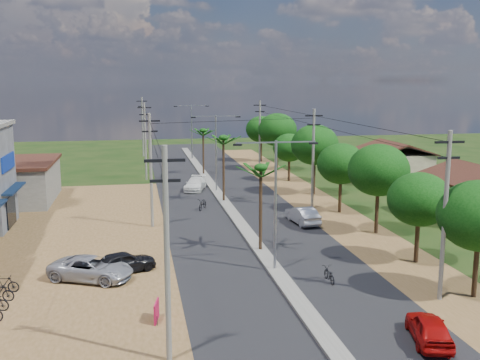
% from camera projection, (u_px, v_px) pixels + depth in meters
% --- Properties ---
extents(ground, '(160.00, 160.00, 0.00)m').
position_uv_depth(ground, '(275.00, 271.00, 34.21)').
color(ground, black).
rests_on(ground, ground).
extents(road, '(12.00, 110.00, 0.04)m').
position_uv_depth(road, '(233.00, 214.00, 48.72)').
color(road, black).
rests_on(road, ground).
extents(median, '(1.00, 90.00, 0.18)m').
position_uv_depth(median, '(227.00, 206.00, 51.62)').
color(median, '#605E56').
rests_on(median, ground).
extents(dirt_lot_west, '(18.00, 46.00, 0.04)m').
position_uv_depth(dirt_lot_west, '(39.00, 246.00, 39.24)').
color(dirt_lot_west, brown).
rests_on(dirt_lot_west, ground).
extents(dirt_shoulder_east, '(5.00, 90.00, 0.03)m').
position_uv_depth(dirt_shoulder_east, '(326.00, 210.00, 50.26)').
color(dirt_shoulder_east, brown).
rests_on(dirt_shoulder_east, ground).
extents(house_east_near, '(7.60, 7.50, 4.60)m').
position_uv_depth(house_east_near, '(477.00, 190.00, 47.08)').
color(house_east_near, gray).
rests_on(house_east_near, ground).
extents(house_east_far, '(7.60, 7.50, 4.60)m').
position_uv_depth(house_east_far, '(393.00, 160.00, 64.68)').
color(house_east_far, gray).
rests_on(house_east_far, ground).
extents(tree_east_a, '(4.40, 4.40, 6.37)m').
position_uv_depth(tree_east_a, '(480.00, 216.00, 29.33)').
color(tree_east_a, black).
rests_on(tree_east_a, ground).
extents(tree_east_b, '(4.00, 4.00, 5.83)m').
position_uv_depth(tree_east_b, '(419.00, 199.00, 35.17)').
color(tree_east_b, black).
rests_on(tree_east_b, ground).
extents(tree_east_c, '(4.60, 4.60, 6.83)m').
position_uv_depth(tree_east_c, '(379.00, 170.00, 41.89)').
color(tree_east_c, black).
rests_on(tree_east_c, ground).
extents(tree_east_d, '(4.20, 4.20, 6.13)m').
position_uv_depth(tree_east_d, '(341.00, 164.00, 48.70)').
color(tree_east_d, black).
rests_on(tree_east_d, ground).
extents(tree_east_e, '(4.80, 4.80, 7.14)m').
position_uv_depth(tree_east_e, '(315.00, 145.00, 56.35)').
color(tree_east_e, black).
rests_on(tree_east_e, ground).
extents(tree_east_f, '(3.80, 3.80, 5.52)m').
position_uv_depth(tree_east_f, '(289.00, 148.00, 64.23)').
color(tree_east_f, black).
rests_on(tree_east_f, ground).
extents(tree_east_g, '(5.00, 5.00, 7.38)m').
position_uv_depth(tree_east_g, '(277.00, 130.00, 71.84)').
color(tree_east_g, black).
rests_on(tree_east_g, ground).
extents(tree_east_h, '(4.40, 4.40, 6.52)m').
position_uv_depth(tree_east_h, '(261.00, 129.00, 79.64)').
color(tree_east_h, black).
rests_on(tree_east_h, ground).
extents(palm_median_near, '(2.00, 2.00, 6.15)m').
position_uv_depth(palm_median_near, '(261.00, 171.00, 37.11)').
color(palm_median_near, black).
rests_on(palm_median_near, ground).
extents(palm_median_mid, '(2.00, 2.00, 6.55)m').
position_uv_depth(palm_median_mid, '(223.00, 141.00, 52.54)').
color(palm_median_mid, black).
rests_on(palm_median_mid, ground).
extents(palm_median_far, '(2.00, 2.00, 5.85)m').
position_uv_depth(palm_median_far, '(203.00, 132.00, 68.13)').
color(palm_median_far, black).
rests_on(palm_median_far, ground).
extents(streetlight_near, '(5.10, 0.18, 8.00)m').
position_uv_depth(streetlight_near, '(275.00, 194.00, 33.37)').
color(streetlight_near, gray).
rests_on(streetlight_near, ground).
extents(streetlight_mid, '(5.10, 0.18, 8.00)m').
position_uv_depth(streetlight_mid, '(216.00, 147.00, 57.57)').
color(streetlight_mid, gray).
rests_on(streetlight_mid, ground).
extents(streetlight_far, '(5.10, 0.18, 8.00)m').
position_uv_depth(streetlight_far, '(192.00, 127.00, 81.77)').
color(streetlight_far, gray).
rests_on(streetlight_far, ground).
extents(utility_pole_w_a, '(1.60, 0.24, 9.00)m').
position_uv_depth(utility_pole_w_a, '(167.00, 251.00, 22.43)').
color(utility_pole_w_a, '#605E56').
rests_on(utility_pole_w_a, ground).
extents(utility_pole_w_b, '(1.60, 0.24, 9.00)m').
position_uv_depth(utility_pole_w_b, '(151.00, 168.00, 43.73)').
color(utility_pole_w_b, '#605E56').
rests_on(utility_pole_w_b, ground).
extents(utility_pole_w_c, '(1.60, 0.24, 9.00)m').
position_uv_depth(utility_pole_w_c, '(145.00, 139.00, 65.02)').
color(utility_pole_w_c, '#605E56').
rests_on(utility_pole_w_c, ground).
extents(utility_pole_w_d, '(1.60, 0.24, 9.00)m').
position_uv_depth(utility_pole_w_d, '(143.00, 125.00, 85.35)').
color(utility_pole_w_d, '#605E56').
rests_on(utility_pole_w_d, ground).
extents(utility_pole_e_a, '(1.60, 0.24, 9.00)m').
position_uv_depth(utility_pole_e_a, '(445.00, 212.00, 28.92)').
color(utility_pole_e_a, '#605E56').
rests_on(utility_pole_e_a, ground).
extents(utility_pole_e_b, '(1.60, 0.24, 9.00)m').
position_uv_depth(utility_pole_e_b, '(313.00, 157.00, 50.22)').
color(utility_pole_e_b, '#605E56').
rests_on(utility_pole_e_b, ground).
extents(utility_pole_e_c, '(1.60, 0.24, 9.00)m').
position_uv_depth(utility_pole_e_c, '(260.00, 134.00, 71.51)').
color(utility_pole_e_c, '#605E56').
rests_on(utility_pole_e_c, ground).
extents(car_red_near, '(2.43, 4.02, 1.28)m').
position_uv_depth(car_red_near, '(429.00, 329.00, 24.77)').
color(car_red_near, '#9A0908').
rests_on(car_red_near, ground).
extents(car_silver_mid, '(1.95, 4.37, 1.39)m').
position_uv_depth(car_silver_mid, '(302.00, 215.00, 45.39)').
color(car_silver_mid, '#9B9DA3').
rests_on(car_silver_mid, ground).
extents(car_white_far, '(3.03, 4.84, 1.31)m').
position_uv_depth(car_white_far, '(195.00, 184.00, 59.25)').
color(car_white_far, silver).
rests_on(car_white_far, ground).
extents(car_parked_silver, '(5.40, 4.07, 1.36)m').
position_uv_depth(car_parked_silver, '(91.00, 269.00, 32.52)').
color(car_parked_silver, '#9B9DA3').
rests_on(car_parked_silver, ground).
extents(car_parked_dark, '(4.17, 3.01, 1.32)m').
position_uv_depth(car_parked_dark, '(124.00, 263.00, 33.76)').
color(car_parked_dark, black).
rests_on(car_parked_dark, ground).
extents(moto_rider_east, '(0.58, 1.65, 0.87)m').
position_uv_depth(moto_rider_east, '(329.00, 275.00, 32.24)').
color(moto_rider_east, black).
rests_on(moto_rider_east, ground).
extents(moto_rider_west_a, '(1.41, 2.06, 1.02)m').
position_uv_depth(moto_rider_west_a, '(203.00, 204.00, 50.36)').
color(moto_rider_west_a, black).
rests_on(moto_rider_west_a, ground).
extents(moto_rider_west_b, '(0.94, 1.57, 0.91)m').
position_uv_depth(moto_rider_west_b, '(163.00, 174.00, 66.83)').
color(moto_rider_west_b, black).
rests_on(moto_rider_west_b, ground).
extents(roadside_sign, '(0.31, 1.20, 1.01)m').
position_uv_depth(roadside_sign, '(157.00, 312.00, 26.98)').
color(roadside_sign, '#A00E38').
rests_on(roadside_sign, ground).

